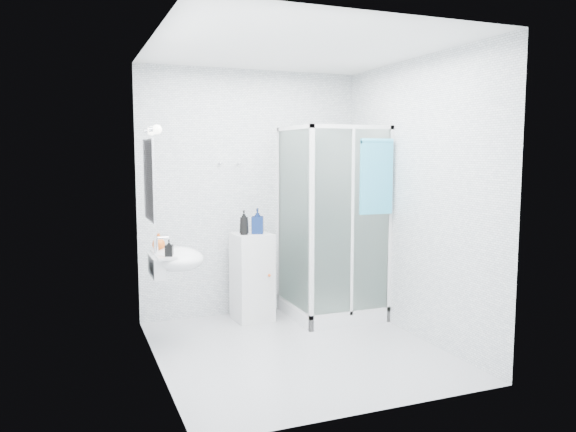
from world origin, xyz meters
name	(u,v)px	position (x,y,z in m)	size (l,w,h in m)	color
room	(298,203)	(0.00, 0.00, 1.30)	(2.40, 2.60, 2.60)	white
shower_enclosure	(328,276)	(0.67, 0.77, 0.45)	(0.90, 0.95, 2.00)	white
wall_basin	(174,260)	(-0.99, 0.45, 0.80)	(0.46, 0.56, 0.35)	white
mirror	(149,180)	(-1.19, 0.45, 1.50)	(0.02, 0.60, 0.70)	white
vanity_lights	(154,130)	(-1.14, 0.45, 1.92)	(0.10, 0.40, 0.08)	silver
wall_hooks	(229,163)	(-0.25, 1.26, 1.62)	(0.23, 0.06, 0.03)	silver
storage_cabinet	(252,277)	(-0.09, 1.01, 0.45)	(0.40, 0.41, 0.90)	silver
hand_towel	(376,175)	(0.99, 0.37, 1.52)	(0.35, 0.05, 0.74)	#3198BC
shampoo_bottle_a	(244,223)	(-0.18, 0.98, 1.03)	(0.10, 0.10, 0.25)	black
shampoo_bottle_b	(257,221)	(-0.03, 1.00, 1.04)	(0.12, 0.12, 0.26)	#0C1D4B
soap_dispenser_orange	(159,242)	(-1.09, 0.62, 0.94)	(0.12, 0.12, 0.15)	#CB5617
soap_dispenser_black	(169,248)	(-1.06, 0.27, 0.93)	(0.06, 0.06, 0.14)	black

